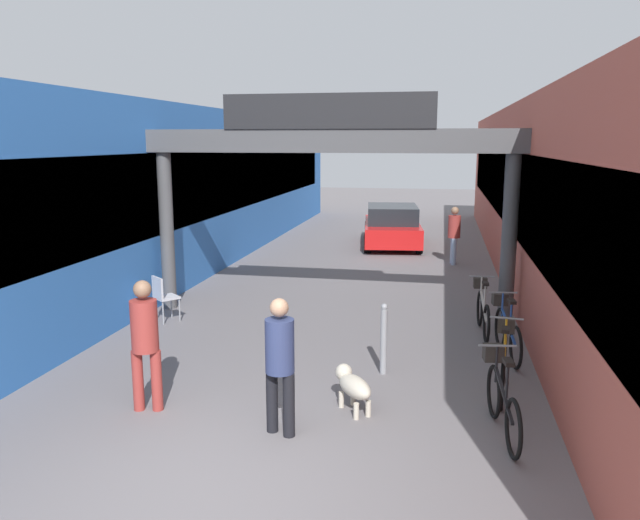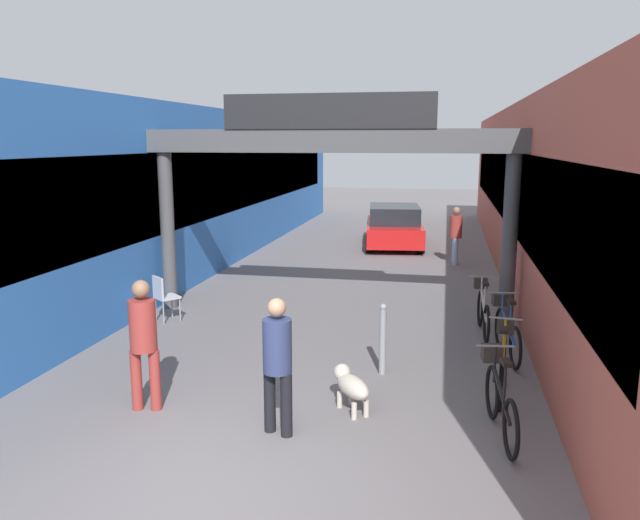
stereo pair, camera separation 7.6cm
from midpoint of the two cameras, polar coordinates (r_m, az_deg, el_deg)
name	(u,v)px [view 2 (the right image)]	position (r m, az deg, el deg)	size (l,w,h in m)	color
ground_plane	(211,490)	(6.69, -9.60, -20.03)	(80.00, 80.00, 0.00)	slate
storefront_left	(181,188)	(17.91, -12.51, 6.46)	(3.00, 26.00, 4.23)	blue
storefront_right	(566,194)	(16.64, 21.71, 5.63)	(3.00, 26.00, 4.23)	#B25142
arcade_sign_gateway	(329,160)	(11.88, 1.04, 9.12)	(7.40, 0.47, 4.26)	#4C4C4F
pedestrian_with_dog	(277,358)	(7.32, -3.62, -8.91)	(0.44, 0.44, 1.65)	black
pedestrian_companion	(143,336)	(8.23, -15.59, -6.75)	(0.40, 0.40, 1.71)	#99332D
pedestrian_carrying_crate	(456,232)	(17.73, 12.43, 2.53)	(0.38, 0.39, 1.61)	#A5BFE0
dog_on_leash	(351,385)	(8.14, 3.09, -11.35)	(0.65, 0.74, 0.54)	beige
bicycle_black_nearest	(499,397)	(7.83, 16.35, -11.96)	(0.46, 1.68, 0.98)	black
bicycle_orange_second	(503,362)	(9.02, 16.61, -8.89)	(0.46, 1.68, 0.98)	black
bicycle_blue_third	(506,329)	(10.50, 16.85, -6.09)	(0.46, 1.68, 0.98)	black
bicycle_silver_farthest	(483,309)	(11.63, 14.84, -4.34)	(0.46, 1.69, 0.98)	black
bollard_post_metal	(383,338)	(9.30, 5.99, -7.15)	(0.10, 0.10, 1.08)	gray
cafe_chair_aluminium_nearer	(163,294)	(12.23, -13.97, -3.05)	(0.56, 0.56, 0.89)	gray
parked_car_red	(394,226)	(20.63, 6.88, 3.08)	(2.20, 4.17, 1.33)	red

